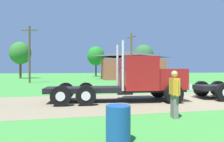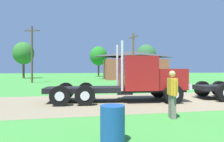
% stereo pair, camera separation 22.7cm
% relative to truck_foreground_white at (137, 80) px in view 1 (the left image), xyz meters
% --- Properties ---
extents(ground_plane, '(200.00, 200.00, 0.00)m').
position_rel_truck_foreground_white_xyz_m(ground_plane, '(2.61, -0.08, -1.25)').
color(ground_plane, '#3E8D38').
extents(dirt_track, '(120.00, 6.48, 0.01)m').
position_rel_truck_foreground_white_xyz_m(dirt_track, '(2.61, -0.08, -1.25)').
color(dirt_track, '#85785B').
rests_on(dirt_track, ground_plane).
extents(truck_foreground_white, '(8.21, 3.20, 3.41)m').
position_rel_truck_foreground_white_xyz_m(truck_foreground_white, '(0.00, 0.00, 0.00)').
color(truck_foreground_white, black).
rests_on(truck_foreground_white, ground_plane).
extents(visitor_walking_mid, '(0.34, 0.68, 1.80)m').
position_rel_truck_foreground_white_xyz_m(visitor_walking_mid, '(0.02, -4.19, -0.25)').
color(visitor_walking_mid, gold).
rests_on(visitor_walking_mid, ground_plane).
extents(steel_barrel, '(0.62, 0.62, 0.95)m').
position_rel_truck_foreground_white_xyz_m(steel_barrel, '(-2.69, -6.19, -0.78)').
color(steel_barrel, '#19478C').
rests_on(steel_barrel, ground_plane).
extents(shed_building, '(12.72, 9.33, 5.64)m').
position_rel_truck_foreground_white_xyz_m(shed_building, '(7.95, 25.93, 1.47)').
color(shed_building, '#974D36').
rests_on(shed_building, ground_plane).
extents(utility_pole_near, '(2.15, 0.74, 7.99)m').
position_rel_truck_foreground_white_xyz_m(utility_pole_near, '(-9.49, 18.05, 3.00)').
color(utility_pole_near, '#4E3E2A').
rests_on(utility_pole_near, ground_plane).
extents(utility_pole_far, '(0.80, 2.14, 7.36)m').
position_rel_truck_foreground_white_xyz_m(utility_pole_far, '(5.10, 16.94, 2.67)').
color(utility_pole_far, brown).
rests_on(utility_pole_far, ground_plane).
extents(tree_left, '(4.34, 4.34, 7.81)m').
position_rel_truck_foreground_white_xyz_m(tree_left, '(-14.29, 33.37, 4.14)').
color(tree_left, '#513823').
rests_on(tree_left, ground_plane).
extents(tree_mid, '(4.71, 4.71, 8.23)m').
position_rel_truck_foreground_white_xyz_m(tree_mid, '(2.90, 41.45, 4.36)').
color(tree_mid, '#513823').
rests_on(tree_mid, ground_plane).
extents(tree_right, '(4.59, 4.59, 7.53)m').
position_rel_truck_foreground_white_xyz_m(tree_right, '(12.24, 30.23, 3.73)').
color(tree_right, '#513823').
rests_on(tree_right, ground_plane).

